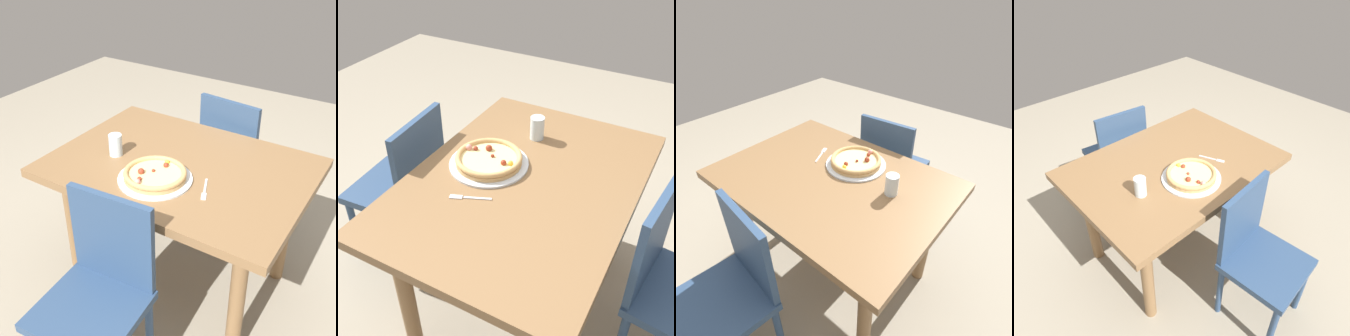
# 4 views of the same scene
# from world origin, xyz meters

# --- Properties ---
(ground_plane) EXTENTS (6.00, 6.00, 0.00)m
(ground_plane) POSITION_xyz_m (0.00, 0.00, 0.00)
(ground_plane) COLOR #9E937F
(dining_table) EXTENTS (1.23, 0.89, 0.74)m
(dining_table) POSITION_xyz_m (0.00, 0.00, 0.63)
(dining_table) COLOR olive
(dining_table) RESTS_ON ground
(chair_near) EXTENTS (0.44, 0.44, 0.87)m
(chair_near) POSITION_xyz_m (-0.02, -0.66, 0.48)
(chair_near) COLOR navy
(chair_near) RESTS_ON ground
(chair_far) EXTENTS (0.43, 0.43, 0.87)m
(chair_far) POSITION_xyz_m (-0.02, 0.66, 0.48)
(chair_far) COLOR navy
(chair_far) RESTS_ON ground
(plate) EXTENTS (0.34, 0.34, 0.01)m
(plate) POSITION_xyz_m (0.02, 0.18, 0.74)
(plate) COLOR silver
(plate) RESTS_ON dining_table
(pizza) EXTENTS (0.29, 0.29, 0.05)m
(pizza) POSITION_xyz_m (0.03, 0.18, 0.77)
(pizza) COLOR tan
(pizza) RESTS_ON plate
(fork) EXTENTS (0.08, 0.16, 0.00)m
(fork) POSITION_xyz_m (-0.21, 0.14, 0.74)
(fork) COLOR silver
(fork) RESTS_ON dining_table
(drinking_glass) EXTENTS (0.07, 0.07, 0.11)m
(drinking_glass) POSITION_xyz_m (0.32, 0.09, 0.79)
(drinking_glass) COLOR silver
(drinking_glass) RESTS_ON dining_table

